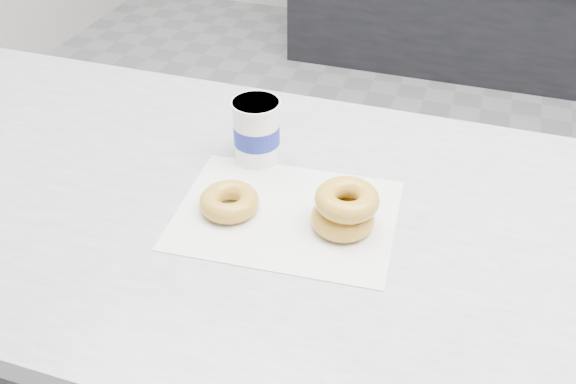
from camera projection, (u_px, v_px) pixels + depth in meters
The scene contains 5 objects.
ground at pixel (485, 358), 1.90m from camera, with size 5.00×5.00×0.00m, color #949496.
wax_paper at pixel (286, 214), 1.01m from camera, with size 0.34×0.26×0.00m, color silver.
donut_single at pixel (229, 202), 1.00m from camera, with size 0.10×0.10×0.03m, color gold.
donut_stack at pixel (345, 209), 0.96m from camera, with size 0.11×0.11×0.07m.
coffee_cup at pixel (257, 130), 1.10m from camera, with size 0.10×0.10×0.11m.
Camera 1 is at (-0.17, -1.35, 1.53)m, focal length 40.00 mm.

